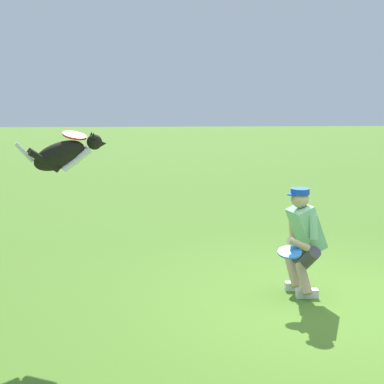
# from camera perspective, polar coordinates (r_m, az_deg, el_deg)

# --- Properties ---
(ground_plane) EXTENTS (60.00, 60.00, 0.00)m
(ground_plane) POSITION_cam_1_polar(r_m,az_deg,el_deg) (7.02, 13.04, -10.70)
(ground_plane) COLOR #4D7A27
(person) EXTENTS (0.54, 0.67, 1.29)m
(person) POSITION_cam_1_polar(r_m,az_deg,el_deg) (7.15, 10.70, -4.36)
(person) COLOR silver
(person) RESTS_ON ground_plane
(dog) EXTENTS (0.96, 0.46, 0.47)m
(dog) POSITION_cam_1_polar(r_m,az_deg,el_deg) (6.55, -12.29, 3.54)
(dog) COLOR black
(frisbee_flying) EXTENTS (0.30, 0.31, 0.12)m
(frisbee_flying) POSITION_cam_1_polar(r_m,az_deg,el_deg) (6.61, -11.29, 5.38)
(frisbee_flying) COLOR red
(frisbee_held) EXTENTS (0.38, 0.37, 0.12)m
(frisbee_held) POSITION_cam_1_polar(r_m,az_deg,el_deg) (6.83, 9.42, -5.77)
(frisbee_held) COLOR #3080E8
(frisbee_held) RESTS_ON person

